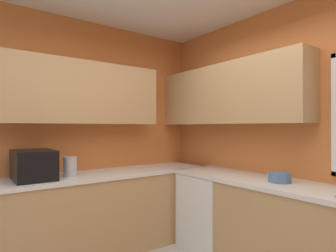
# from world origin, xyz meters

# --- Properties ---
(room_shell) EXTENTS (4.00, 3.37, 2.76)m
(room_shell) POSITION_xyz_m (-0.37, 0.47, 1.79)
(room_shell) COLOR #D17238
(room_shell) RESTS_ON ground_plane
(counter_run_left) EXTENTS (0.65, 2.98, 0.90)m
(counter_run_left) POSITION_xyz_m (-1.63, 0.00, 0.45)
(counter_run_left) COLOR tan
(counter_run_left) RESTS_ON ground_plane
(counter_run_back) EXTENTS (3.09, 0.65, 0.90)m
(counter_run_back) POSITION_xyz_m (0.21, 1.32, 0.45)
(counter_run_back) COLOR tan
(counter_run_back) RESTS_ON ground_plane
(dishwasher) EXTENTS (0.60, 0.60, 0.85)m
(dishwasher) POSITION_xyz_m (-0.97, 1.29, 0.43)
(dishwasher) COLOR white
(dishwasher) RESTS_ON ground_plane
(microwave) EXTENTS (0.48, 0.36, 0.29)m
(microwave) POSITION_xyz_m (-1.63, -0.51, 1.04)
(microwave) COLOR black
(microwave) RESTS_ON counter_run_left
(kettle) EXTENTS (0.14, 0.14, 0.20)m
(kettle) POSITION_xyz_m (-1.61, -0.16, 1.00)
(kettle) COLOR #B7B7BC
(kettle) RESTS_ON counter_run_left
(bowl) EXTENTS (0.20, 0.20, 0.09)m
(bowl) POSITION_xyz_m (-0.12, 1.32, 0.94)
(bowl) COLOR #4C7099
(bowl) RESTS_ON counter_run_back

